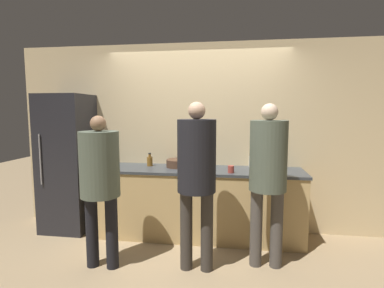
{
  "coord_description": "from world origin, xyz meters",
  "views": [
    {
      "loc": [
        0.54,
        -3.47,
        1.67
      ],
      "look_at": [
        0.0,
        0.15,
        1.27
      ],
      "focal_mm": 28.0,
      "sensor_mm": 36.0,
      "label": 1
    }
  ],
  "objects_px": {
    "refrigerator": "(68,163)",
    "person_right": "(268,169)",
    "bottle_dark": "(267,162)",
    "person_center": "(197,169)",
    "cup_red": "(231,169)",
    "utensil_crock": "(253,161)",
    "fruit_bowl": "(179,163)",
    "bottle_amber": "(150,161)",
    "person_left": "(100,175)"
  },
  "relations": [
    {
      "from": "fruit_bowl",
      "to": "cup_red",
      "type": "xyz_separation_m",
      "value": [
        0.7,
        -0.28,
        -0.01
      ]
    },
    {
      "from": "utensil_crock",
      "to": "person_center",
      "type": "bearing_deg",
      "value": -120.24
    },
    {
      "from": "fruit_bowl",
      "to": "cup_red",
      "type": "relative_size",
      "value": 3.93
    },
    {
      "from": "refrigerator",
      "to": "utensil_crock",
      "type": "xyz_separation_m",
      "value": [
        2.57,
        0.23,
        0.04
      ]
    },
    {
      "from": "refrigerator",
      "to": "person_left",
      "type": "bearing_deg",
      "value": -45.51
    },
    {
      "from": "person_right",
      "to": "bottle_dark",
      "type": "relative_size",
      "value": 7.65
    },
    {
      "from": "person_left",
      "to": "person_right",
      "type": "height_order",
      "value": "person_right"
    },
    {
      "from": "person_left",
      "to": "bottle_dark",
      "type": "xyz_separation_m",
      "value": [
        1.81,
        1.04,
        0.01
      ]
    },
    {
      "from": "utensil_crock",
      "to": "refrigerator",
      "type": "bearing_deg",
      "value": -174.86
    },
    {
      "from": "refrigerator",
      "to": "person_left",
      "type": "relative_size",
      "value": 1.17
    },
    {
      "from": "utensil_crock",
      "to": "person_right",
      "type": "bearing_deg",
      "value": -83.62
    },
    {
      "from": "refrigerator",
      "to": "bottle_amber",
      "type": "bearing_deg",
      "value": 4.7
    },
    {
      "from": "fruit_bowl",
      "to": "person_right",
      "type": "bearing_deg",
      "value": -34.5
    },
    {
      "from": "refrigerator",
      "to": "utensil_crock",
      "type": "height_order",
      "value": "refrigerator"
    },
    {
      "from": "person_right",
      "to": "person_left",
      "type": "bearing_deg",
      "value": -170.93
    },
    {
      "from": "person_center",
      "to": "cup_red",
      "type": "bearing_deg",
      "value": 62.51
    },
    {
      "from": "cup_red",
      "to": "person_center",
      "type": "bearing_deg",
      "value": -117.49
    },
    {
      "from": "bottle_amber",
      "to": "cup_red",
      "type": "relative_size",
      "value": 2.05
    },
    {
      "from": "person_left",
      "to": "cup_red",
      "type": "xyz_separation_m",
      "value": [
        1.35,
        0.75,
        -0.04
      ]
    },
    {
      "from": "bottle_dark",
      "to": "cup_red",
      "type": "relative_size",
      "value": 2.61
    },
    {
      "from": "refrigerator",
      "to": "person_center",
      "type": "distance_m",
      "value": 2.12
    },
    {
      "from": "refrigerator",
      "to": "person_right",
      "type": "distance_m",
      "value": 2.75
    },
    {
      "from": "person_center",
      "to": "bottle_amber",
      "type": "height_order",
      "value": "person_center"
    },
    {
      "from": "person_left",
      "to": "fruit_bowl",
      "type": "relative_size",
      "value": 4.71
    },
    {
      "from": "refrigerator",
      "to": "bottle_amber",
      "type": "relative_size",
      "value": 10.55
    },
    {
      "from": "person_right",
      "to": "bottle_amber",
      "type": "xyz_separation_m",
      "value": [
        -1.51,
        0.76,
        -0.08
      ]
    },
    {
      "from": "person_center",
      "to": "bottle_amber",
      "type": "bearing_deg",
      "value": 129.46
    },
    {
      "from": "person_center",
      "to": "cup_red",
      "type": "xyz_separation_m",
      "value": [
        0.34,
        0.65,
        -0.12
      ]
    },
    {
      "from": "refrigerator",
      "to": "utensil_crock",
      "type": "distance_m",
      "value": 2.58
    },
    {
      "from": "fruit_bowl",
      "to": "utensil_crock",
      "type": "distance_m",
      "value": 1.0
    },
    {
      "from": "refrigerator",
      "to": "person_center",
      "type": "bearing_deg",
      "value": -23.68
    },
    {
      "from": "fruit_bowl",
      "to": "cup_red",
      "type": "distance_m",
      "value": 0.76
    },
    {
      "from": "person_right",
      "to": "cup_red",
      "type": "distance_m",
      "value": 0.62
    },
    {
      "from": "person_right",
      "to": "bottle_amber",
      "type": "height_order",
      "value": "person_right"
    },
    {
      "from": "person_center",
      "to": "utensil_crock",
      "type": "xyz_separation_m",
      "value": [
        0.63,
        1.08,
        -0.09
      ]
    },
    {
      "from": "cup_red",
      "to": "utensil_crock",
      "type": "bearing_deg",
      "value": 55.9
    },
    {
      "from": "person_center",
      "to": "utensil_crock",
      "type": "distance_m",
      "value": 1.25
    },
    {
      "from": "refrigerator",
      "to": "bottle_amber",
      "type": "height_order",
      "value": "refrigerator"
    },
    {
      "from": "refrigerator",
      "to": "bottle_dark",
      "type": "distance_m",
      "value": 2.74
    },
    {
      "from": "refrigerator",
      "to": "person_center",
      "type": "height_order",
      "value": "refrigerator"
    },
    {
      "from": "person_center",
      "to": "bottle_dark",
      "type": "xyz_separation_m",
      "value": [
        0.8,
        0.94,
        -0.08
      ]
    },
    {
      "from": "person_right",
      "to": "fruit_bowl",
      "type": "bearing_deg",
      "value": 145.5
    },
    {
      "from": "utensil_crock",
      "to": "bottle_amber",
      "type": "relative_size",
      "value": 1.64
    },
    {
      "from": "person_right",
      "to": "utensil_crock",
      "type": "relative_size",
      "value": 5.94
    },
    {
      "from": "fruit_bowl",
      "to": "utensil_crock",
      "type": "bearing_deg",
      "value": 8.52
    },
    {
      "from": "person_center",
      "to": "cup_red",
      "type": "height_order",
      "value": "person_center"
    },
    {
      "from": "person_right",
      "to": "bottle_dark",
      "type": "distance_m",
      "value": 0.77
    },
    {
      "from": "person_right",
      "to": "utensil_crock",
      "type": "xyz_separation_m",
      "value": [
        -0.1,
        0.9,
        -0.08
      ]
    },
    {
      "from": "person_right",
      "to": "bottle_amber",
      "type": "bearing_deg",
      "value": 153.13
    },
    {
      "from": "bottle_dark",
      "to": "utensil_crock",
      "type": "bearing_deg",
      "value": 140.67
    }
  ]
}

